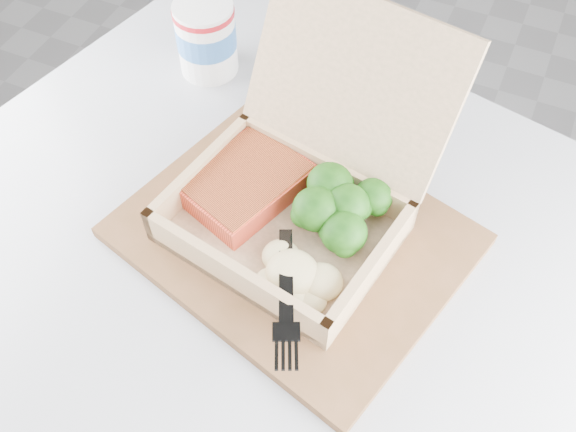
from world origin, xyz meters
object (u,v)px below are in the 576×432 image
at_px(paper_cup, 206,36).
at_px(serving_tray, 294,236).
at_px(cafe_table, 242,329).
at_px(takeout_container, 305,178).

bearing_deg(paper_cup, serving_tray, -44.14).
distance_m(cafe_table, serving_tray, 0.20).
distance_m(serving_tray, takeout_container, 0.07).
relative_size(cafe_table, paper_cup, 9.22).
height_order(cafe_table, serving_tray, serving_tray).
xyz_separation_m(serving_tray, takeout_container, (-0.00, 0.04, 0.06)).
xyz_separation_m(serving_tray, paper_cup, (-0.21, 0.21, 0.04)).
bearing_deg(paper_cup, cafe_table, -57.30).
relative_size(serving_tray, paper_cup, 3.47).
bearing_deg(cafe_table, serving_tray, 38.33).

